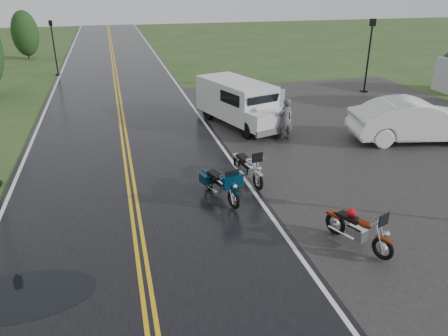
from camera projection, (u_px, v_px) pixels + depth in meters
name	position (u px, v px, depth m)	size (l,w,h in m)	color
ground	(139.00, 243.00, 11.39)	(120.00, 120.00, 0.00)	#2D471E
road	(123.00, 127.00, 20.26)	(8.00, 100.00, 0.04)	black
parking_pad	(395.00, 143.00, 18.35)	(14.00, 24.00, 0.03)	black
motorcycle_red	(384.00, 240.00, 10.45)	(0.73, 2.01, 1.19)	#621F0B
motorcycle_teal	(234.00, 192.00, 12.79)	(0.74, 2.04, 1.20)	#042233
motorcycle_silver	(258.00, 174.00, 13.93)	(0.76, 2.09, 1.23)	#999CA0
van_white	(247.00, 115.00, 18.44)	(1.98, 5.29, 2.08)	silver
person_at_van	(285.00, 120.00, 18.34)	(0.65, 0.43, 1.78)	#48494D
sedan_white	(415.00, 121.00, 18.23)	(1.86, 5.35, 1.76)	silver
lamp_post_far_left	(54.00, 48.00, 30.47)	(0.32, 0.32, 3.79)	black
lamp_post_far_right	(368.00, 56.00, 25.70)	(0.37, 0.37, 4.31)	black
tree_left_far	(26.00, 38.00, 36.94)	(2.21, 2.21, 3.40)	#1E3D19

